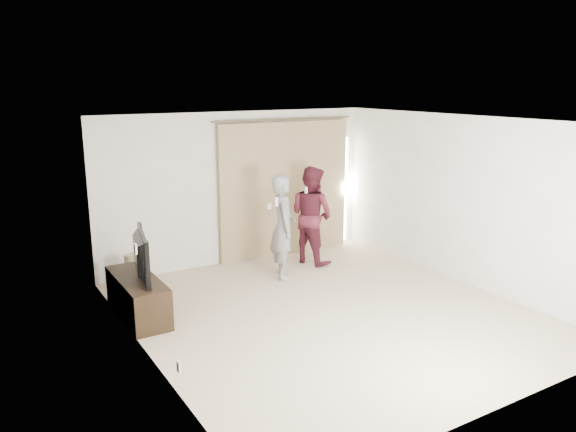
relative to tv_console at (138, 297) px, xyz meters
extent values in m
plane|color=#C9B197|center=(2.27, -1.24, -0.27)|extent=(5.50, 5.50, 0.00)
cube|color=silver|center=(2.27, 1.51, 1.03)|extent=(5.00, 0.04, 2.60)
cube|color=silver|center=(-0.23, -1.24, 1.03)|extent=(0.04, 5.50, 2.60)
cube|color=white|center=(-0.22, -0.84, 0.93)|extent=(0.02, 0.08, 0.12)
cube|color=white|center=(-0.22, -2.14, 0.03)|extent=(0.02, 0.08, 0.12)
cube|color=white|center=(2.27, -1.24, 2.33)|extent=(5.00, 5.50, 0.01)
cube|color=tan|center=(3.17, 1.44, 0.93)|extent=(2.60, 0.10, 2.40)
cylinder|color=#6F654A|center=(3.17, 1.44, 2.17)|extent=(2.80, 0.03, 0.03)
cube|color=white|center=(4.53, 1.48, 0.78)|extent=(0.08, 0.04, 2.00)
cube|color=black|center=(0.00, 0.00, 0.00)|extent=(0.49, 1.42, 0.54)
imported|color=black|center=(0.00, 0.00, 0.59)|extent=(0.37, 1.09, 0.63)
cylinder|color=tan|center=(0.24, 1.10, -0.24)|extent=(0.40, 0.40, 0.07)
cylinder|color=tan|center=(0.24, 1.10, 0.02)|extent=(0.22, 0.22, 0.46)
imported|color=gray|center=(2.47, 0.34, 0.56)|extent=(0.61, 0.72, 1.67)
cube|color=white|center=(2.29, 0.24, 1.01)|extent=(0.04, 0.04, 0.14)
cube|color=white|center=(2.29, 0.46, 0.90)|extent=(0.05, 0.05, 0.09)
imported|color=#511A27|center=(3.29, 0.76, 0.57)|extent=(0.85, 0.97, 1.69)
cube|color=white|center=(3.11, 0.66, 1.02)|extent=(0.04, 0.04, 0.14)
cube|color=white|center=(3.11, 0.88, 0.91)|extent=(0.05, 0.05, 0.09)
camera|label=1|loc=(-1.92, -7.08, 2.81)|focal=35.00mm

